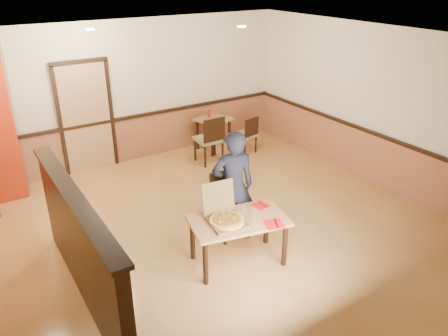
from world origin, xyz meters
The scene contains 23 objects.
floor centered at (0.00, 0.00, 0.00)m, with size 7.00×7.00×0.00m, color tan.
ceiling centered at (0.00, 0.00, 2.80)m, with size 7.00×7.00×0.00m, color black.
wall_back centered at (0.00, 3.50, 1.40)m, with size 7.00×7.00×0.00m, color beige.
wall_right centered at (3.50, 0.00, 1.40)m, with size 7.00×7.00×0.00m, color beige.
wainscot_back centered at (0.00, 3.47, 0.45)m, with size 7.00×0.04×0.90m, color #995A3D.
chair_rail_back centered at (0.00, 3.45, 0.92)m, with size 7.00×0.06×0.06m, color black.
wainscot_right centered at (3.47, 0.00, 0.45)m, with size 0.04×7.00×0.90m, color #995A3D.
chair_rail_right centered at (3.45, 0.00, 0.92)m, with size 0.06×7.00×0.06m, color black.
back_door centered at (-0.80, 3.46, 1.05)m, with size 0.90×0.06×2.10m, color tan.
booth_partition centered at (-2.00, -0.20, 0.74)m, with size 0.20×3.10×1.44m.
spot_b centered at (-0.80, 2.50, 2.78)m, with size 0.14×0.14×0.02m, color beige.
spot_c centered at (1.40, 1.50, 2.78)m, with size 0.14×0.14×0.02m, color beige.
main_table centered at (-0.06, -0.60, 0.57)m, with size 1.39×0.98×0.68m.
diner_chair centered at (0.23, 0.09, 0.53)m, with size 0.52×0.52×0.97m.
side_chair_left centered at (1.32, 2.43, 0.55)m, with size 0.50×0.50×1.00m.
side_chair_right centered at (2.24, 2.44, 0.45)m, with size 0.48×0.48×0.83m.
side_table centered at (1.77, 3.05, 0.53)m, with size 0.81×0.81×0.70m.
diner centered at (0.21, -0.06, 0.84)m, with size 0.61×0.40×1.68m, color black.
pizza_box centered at (-0.24, -0.56, 0.74)m, with size 0.51×0.58×0.47m.
pizza centered at (-0.25, -0.61, 0.73)m, with size 0.45×0.45×0.03m, color #FAC35B.
napkin_near centered at (0.25, -0.95, 0.68)m, with size 0.30×0.30×0.01m.
napkin_far centered at (0.40, -0.47, 0.68)m, with size 0.24×0.24×0.01m.
condiment centered at (1.75, 3.20, 0.78)m, with size 0.06×0.06×0.16m, color maroon.
Camera 1 is at (-2.85, -4.61, 3.69)m, focal length 35.00 mm.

